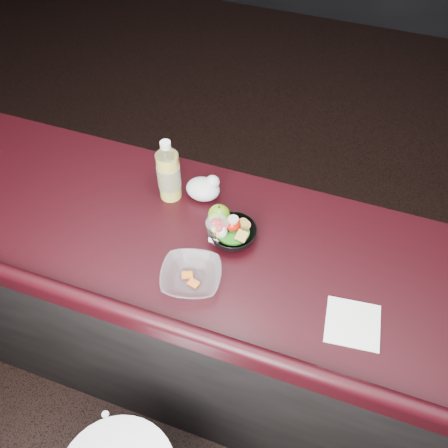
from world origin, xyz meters
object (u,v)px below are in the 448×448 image
Objects in this scene: fruit_cup at (217,229)px; takeout_bowl at (191,277)px; lemonade_bottle at (169,174)px; snack_bowl at (233,233)px; green_apple at (219,215)px.

fruit_cup is 0.48× the size of takeout_bowl.
lemonade_bottle is 0.31m from snack_bowl.
green_apple is at bearing -16.23° from lemonade_bottle.
fruit_cup is at bearing -73.92° from green_apple.
snack_bowl is at bearing -22.86° from lemonade_bottle.
lemonade_bottle reaches higher than takeout_bowl.
lemonade_bottle is 0.28m from fruit_cup.
green_apple is 0.26m from takeout_bowl.
takeout_bowl is (-0.07, -0.21, -0.01)m from snack_bowl.
snack_bowl is (0.05, 0.02, -0.03)m from fruit_cup.
takeout_bowl is (0.00, -0.26, -0.01)m from green_apple.
lemonade_bottle reaches higher than snack_bowl.
snack_bowl reaches higher than takeout_bowl.
snack_bowl is at bearing -39.34° from green_apple.
takeout_bowl is at bearing -89.23° from green_apple.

